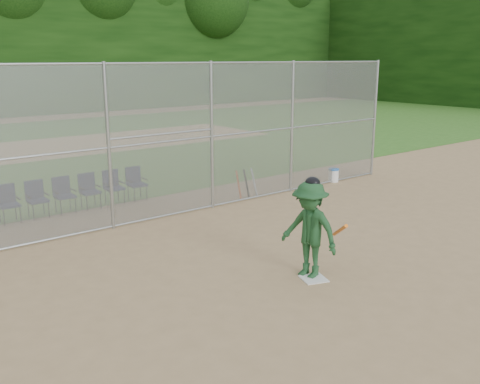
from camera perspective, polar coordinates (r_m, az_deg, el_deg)
ground at (r=10.79m, az=8.36°, el=-8.24°), size 100.00×100.00×0.00m
grass_strip at (r=26.16m, az=-21.66°, el=4.19°), size 100.00×100.00×0.00m
dirt_patch_far at (r=26.15m, az=-21.66°, el=4.20°), size 24.00×24.00×0.00m
backstop_fence at (r=14.02m, az=-6.39°, el=5.81°), size 16.09×0.09×4.00m
treeline at (r=27.79m, az=-24.00°, el=15.92°), size 81.00×60.00×11.00m
home_plate at (r=10.36m, az=7.85°, el=-9.14°), size 0.58×0.58×0.02m
batter_at_plate at (r=10.16m, az=7.44°, el=-3.96°), size 1.08×1.40×1.96m
water_cooler at (r=18.30m, az=9.94°, el=1.79°), size 0.36×0.36×0.46m
spare_bats at (r=16.06m, az=0.68°, el=0.95°), size 0.66×0.34×0.83m
chair_2 at (r=14.72m, az=-23.43°, el=-1.20°), size 0.54×0.52×0.96m
chair_3 at (r=14.91m, az=-20.77°, el=-0.77°), size 0.54×0.52×0.96m
chair_4 at (r=15.13m, az=-18.18°, el=-0.34°), size 0.54×0.52×0.96m
chair_5 at (r=15.38m, az=-15.68°, el=0.07°), size 0.54×0.52×0.96m
chair_6 at (r=15.66m, az=-13.26°, el=0.47°), size 0.54×0.52×0.96m
chair_7 at (r=15.97m, az=-10.92°, el=0.86°), size 0.54×0.52×0.96m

